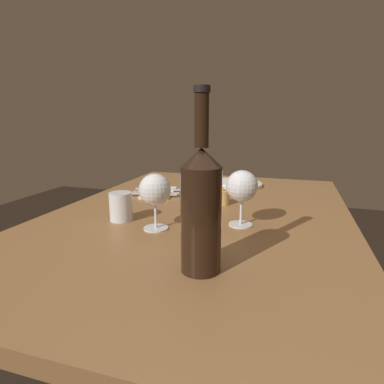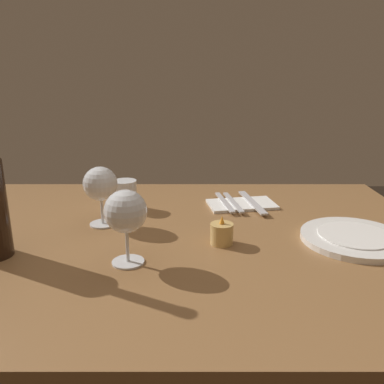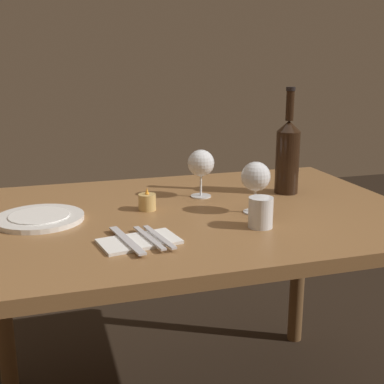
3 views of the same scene
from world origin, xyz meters
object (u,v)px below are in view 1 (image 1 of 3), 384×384
(folded_napkin, at_px, (159,193))
(table_knife, at_px, (162,189))
(votive_candle, at_px, (222,198))
(wine_glass_left, at_px, (155,191))
(dinner_plate, at_px, (234,184))
(fork_inner, at_px, (156,192))
(wine_bottle, at_px, (201,207))
(fork_outer, at_px, (153,194))
(wine_glass_right, at_px, (242,187))
(water_tumbler, at_px, (121,208))

(folded_napkin, distance_m, table_knife, 0.03)
(votive_candle, xyz_separation_m, table_knife, (0.11, 0.27, -0.01))
(wine_glass_left, distance_m, dinner_plate, 0.62)
(folded_napkin, xyz_separation_m, fork_inner, (-0.03, 0.00, 0.01))
(folded_napkin, xyz_separation_m, table_knife, (0.03, 0.00, 0.01))
(wine_bottle, height_order, fork_outer, wine_bottle)
(wine_glass_right, bearing_deg, votive_candle, 25.73)
(fork_inner, bearing_deg, wine_glass_right, -124.58)
(dinner_plate, bearing_deg, fork_inner, 135.24)
(water_tumbler, height_order, fork_inner, water_tumbler)
(wine_glass_left, xyz_separation_m, wine_bottle, (-0.19, -0.18, 0.02))
(votive_candle, xyz_separation_m, folded_napkin, (0.08, 0.27, -0.02))
(wine_glass_left, distance_m, wine_bottle, 0.26)
(wine_glass_right, xyz_separation_m, table_knife, (0.30, 0.36, -0.10))
(folded_napkin, relative_size, fork_inner, 1.15)
(wine_bottle, xyz_separation_m, dinner_plate, (0.79, 0.08, -0.12))
(table_knife, bearing_deg, wine_glass_right, -130.07)
(wine_glass_left, height_order, fork_outer, wine_glass_left)
(water_tumbler, relative_size, fork_inner, 0.46)
(wine_glass_left, height_order, votive_candle, wine_glass_left)
(wine_glass_right, bearing_deg, folded_napkin, 52.82)
(table_knife, bearing_deg, wine_bottle, -151.00)
(dinner_plate, distance_m, table_knife, 0.32)
(wine_glass_left, relative_size, fork_outer, 0.84)
(dinner_plate, bearing_deg, wine_bottle, -174.54)
(wine_bottle, relative_size, folded_napkin, 1.68)
(votive_candle, relative_size, table_knife, 0.32)
(votive_candle, height_order, table_knife, votive_candle)
(wine_glass_left, height_order, dinner_plate, wine_glass_left)
(wine_glass_right, relative_size, folded_napkin, 0.75)
(fork_inner, bearing_deg, wine_bottle, -148.57)
(table_knife, bearing_deg, fork_outer, -180.00)
(wine_glass_left, bearing_deg, wine_bottle, -136.97)
(wine_glass_right, distance_m, fork_outer, 0.44)
(wine_glass_right, relative_size, dinner_plate, 0.63)
(fork_outer, bearing_deg, wine_glass_left, -154.98)
(wine_bottle, bearing_deg, fork_outer, 32.66)
(wine_glass_right, distance_m, wine_bottle, 0.29)
(votive_candle, distance_m, folded_napkin, 0.28)
(water_tumbler, distance_m, fork_outer, 0.28)
(wine_glass_left, bearing_deg, dinner_plate, -9.71)
(wine_glass_left, bearing_deg, table_knife, 20.48)
(wine_bottle, bearing_deg, fork_inner, 31.43)
(folded_napkin, distance_m, fork_outer, 0.05)
(wine_glass_left, xyz_separation_m, water_tumbler, (0.04, 0.13, -0.07))
(water_tumbler, height_order, table_knife, water_tumbler)
(wine_bottle, relative_size, votive_candle, 5.17)
(wine_bottle, bearing_deg, folded_napkin, 30.28)
(table_knife, bearing_deg, wine_glass_left, -159.52)
(folded_napkin, bearing_deg, wine_glass_right, -127.18)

